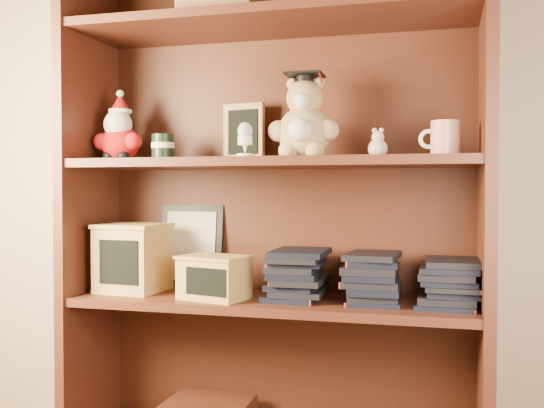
{
  "coord_description": "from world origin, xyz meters",
  "views": [
    {
      "loc": [
        0.32,
        -0.45,
        0.87
      ],
      "look_at": [
        -0.15,
        1.3,
        0.82
      ],
      "focal_mm": 42.0,
      "sensor_mm": 36.0,
      "label": 1
    }
  ],
  "objects_px": {
    "bookcase": "(276,218)",
    "grad_teddy_bear": "(304,125)",
    "teacher_mug": "(444,139)",
    "treats_box": "(133,257)"
  },
  "relations": [
    {
      "from": "grad_teddy_bear",
      "to": "bookcase",
      "type": "bearing_deg",
      "value": 149.49
    },
    {
      "from": "grad_teddy_bear",
      "to": "teacher_mug",
      "type": "distance_m",
      "value": 0.38
    },
    {
      "from": "grad_teddy_bear",
      "to": "treats_box",
      "type": "height_order",
      "value": "grad_teddy_bear"
    },
    {
      "from": "bookcase",
      "to": "teacher_mug",
      "type": "xyz_separation_m",
      "value": [
        0.48,
        -0.05,
        0.22
      ]
    },
    {
      "from": "teacher_mug",
      "to": "treats_box",
      "type": "bearing_deg",
      "value": -179.94
    },
    {
      "from": "teacher_mug",
      "to": "treats_box",
      "type": "xyz_separation_m",
      "value": [
        -0.92,
        -0.0,
        -0.34
      ]
    },
    {
      "from": "bookcase",
      "to": "teacher_mug",
      "type": "distance_m",
      "value": 0.53
    },
    {
      "from": "teacher_mug",
      "to": "treats_box",
      "type": "relative_size",
      "value": 0.52
    },
    {
      "from": "bookcase",
      "to": "grad_teddy_bear",
      "type": "distance_m",
      "value": 0.29
    },
    {
      "from": "grad_teddy_bear",
      "to": "teacher_mug",
      "type": "xyz_separation_m",
      "value": [
        0.38,
        0.01,
        -0.05
      ]
    }
  ]
}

